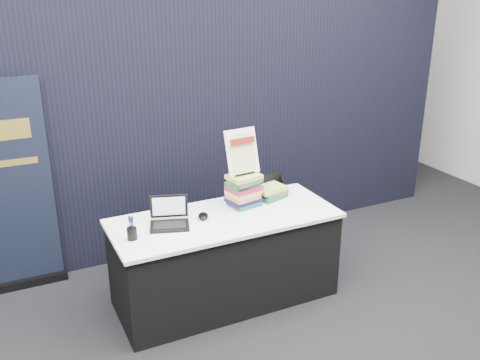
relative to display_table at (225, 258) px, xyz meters
name	(u,v)px	position (x,y,z in m)	size (l,w,h in m)	color
floor	(256,335)	(0.00, -0.55, -0.38)	(8.00, 8.00, 0.00)	black
wall_back	(112,42)	(0.00, 3.45, 1.37)	(8.00, 0.02, 3.50)	#B4B1AA
drape_partition	(177,130)	(0.00, 1.05, 0.82)	(6.00, 0.08, 2.40)	black
display_table	(225,258)	(0.00, 0.00, 0.00)	(1.80, 0.75, 0.75)	black
laptop	(168,219)	(-0.45, 0.04, 0.43)	(0.34, 0.32, 0.22)	black
mouse	(203,216)	(-0.16, 0.05, 0.39)	(0.08, 0.13, 0.04)	black
brochure_left	(139,245)	(-0.74, -0.18, 0.38)	(0.28, 0.20, 0.00)	white
brochure_mid	(172,231)	(-0.46, -0.07, 0.38)	(0.31, 0.22, 0.00)	white
brochure_right	(162,236)	(-0.56, -0.12, 0.38)	(0.27, 0.19, 0.00)	white
pen_cup	(132,234)	(-0.76, -0.07, 0.42)	(0.07, 0.07, 0.09)	black
book_stack_tall	(244,190)	(0.24, 0.15, 0.51)	(0.28, 0.23, 0.27)	#165750
book_stack_short	(271,192)	(0.52, 0.19, 0.43)	(0.27, 0.23, 0.10)	#1A6332
info_sign	(242,152)	(0.24, 0.18, 0.82)	(0.29, 0.15, 0.38)	black
pullup_banner	(8,201)	(-1.52, 0.95, 0.42)	(0.77, 0.11, 1.80)	black
stacking_chair	(272,220)	(0.60, 0.31, 0.10)	(0.46, 0.46, 0.85)	black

